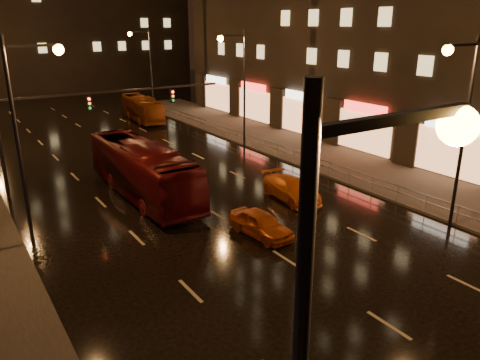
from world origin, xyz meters
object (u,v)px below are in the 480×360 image
at_px(bus_red, 143,170).
at_px(bus_curb, 142,108).
at_px(taxi_far, 291,189).
at_px(taxi_near, 261,224).

distance_m(bus_red, bus_curb, 24.89).
distance_m(bus_curb, taxi_far, 28.86).
bearing_deg(taxi_far, bus_red, 148.48).
distance_m(bus_curb, taxi_near, 32.68).
height_order(bus_red, taxi_near, bus_red).
bearing_deg(bus_curb, bus_red, -106.45).
bearing_deg(bus_red, bus_curb, 68.36).
bearing_deg(taxi_near, taxi_far, 28.52).
relative_size(bus_red, taxi_far, 2.58).
relative_size(bus_curb, taxi_far, 2.03).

